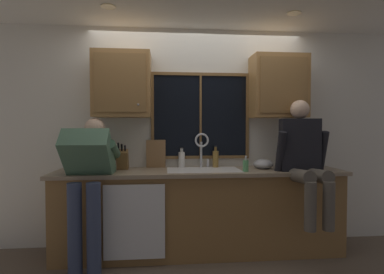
# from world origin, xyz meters

# --- Properties ---
(back_wall) EXTENTS (5.47, 0.12, 2.55)m
(back_wall) POSITION_xyz_m (0.00, 0.06, 1.27)
(back_wall) COLOR silver
(back_wall) RESTS_ON floor
(ceiling_downlight_left) EXTENTS (0.14, 0.14, 0.01)m
(ceiling_downlight_left) POSITION_xyz_m (-0.92, -0.60, 2.54)
(ceiling_downlight_left) COLOR #FFEAB2
(ceiling_downlight_right) EXTENTS (0.14, 0.14, 0.01)m
(ceiling_downlight_right) POSITION_xyz_m (0.92, -0.60, 2.54)
(ceiling_downlight_right) COLOR #FFEAB2
(window_glass) EXTENTS (1.10, 0.02, 0.95)m
(window_glass) POSITION_xyz_m (0.04, -0.01, 1.52)
(window_glass) COLOR black
(window_frame_top) EXTENTS (1.17, 0.02, 0.04)m
(window_frame_top) POSITION_xyz_m (0.04, -0.02, 2.02)
(window_frame_top) COLOR brown
(window_frame_bottom) EXTENTS (1.17, 0.02, 0.04)m
(window_frame_bottom) POSITION_xyz_m (0.04, -0.02, 1.03)
(window_frame_bottom) COLOR brown
(window_frame_left) EXTENTS (0.03, 0.02, 0.95)m
(window_frame_left) POSITION_xyz_m (-0.53, -0.02, 1.52)
(window_frame_left) COLOR brown
(window_frame_right) EXTENTS (0.03, 0.02, 0.95)m
(window_frame_right) POSITION_xyz_m (0.61, -0.02, 1.52)
(window_frame_right) COLOR brown
(window_mullion_center) EXTENTS (0.02, 0.02, 0.95)m
(window_mullion_center) POSITION_xyz_m (0.04, -0.02, 1.52)
(window_mullion_center) COLOR brown
(lower_cabinet_run) EXTENTS (3.07, 0.58, 0.88)m
(lower_cabinet_run) POSITION_xyz_m (0.00, -0.29, 0.44)
(lower_cabinet_run) COLOR olive
(lower_cabinet_run) RESTS_ON floor
(countertop) EXTENTS (3.13, 0.62, 0.04)m
(countertop) POSITION_xyz_m (0.00, -0.31, 0.90)
(countertop) COLOR gray
(countertop) RESTS_ON lower_cabinet_run
(dishwasher_front) EXTENTS (0.60, 0.02, 0.74)m
(dishwasher_front) POSITION_xyz_m (-0.69, -0.61, 0.46)
(dishwasher_front) COLOR white
(upper_cabinet_left) EXTENTS (0.63, 0.36, 0.72)m
(upper_cabinet_left) POSITION_xyz_m (-0.85, -0.17, 1.86)
(upper_cabinet_left) COLOR #9E703D
(upper_cabinet_right) EXTENTS (0.63, 0.36, 0.72)m
(upper_cabinet_right) POSITION_xyz_m (0.93, -0.17, 1.86)
(upper_cabinet_right) COLOR #9E703D
(sink) EXTENTS (0.80, 0.46, 0.21)m
(sink) POSITION_xyz_m (0.04, -0.30, 0.82)
(sink) COLOR silver
(sink) RESTS_ON lower_cabinet_run
(faucet) EXTENTS (0.18, 0.09, 0.40)m
(faucet) POSITION_xyz_m (0.05, -0.12, 1.17)
(faucet) COLOR silver
(faucet) RESTS_ON countertop
(person_standing) EXTENTS (0.53, 0.72, 1.49)m
(person_standing) POSITION_xyz_m (-1.13, -0.58, 0.93)
(person_standing) COLOR #384260
(person_standing) RESTS_ON floor
(person_sitting_on_counter) EXTENTS (0.54, 0.63, 1.26)m
(person_sitting_on_counter) POSITION_xyz_m (1.05, -0.57, 1.10)
(person_sitting_on_counter) COLOR #595147
(person_sitting_on_counter) RESTS_ON countertop
(knife_block) EXTENTS (0.12, 0.18, 0.32)m
(knife_block) POSITION_xyz_m (-0.85, -0.20, 1.03)
(knife_block) COLOR brown
(knife_block) RESTS_ON countertop
(cutting_board) EXTENTS (0.22, 0.09, 0.33)m
(cutting_board) POSITION_xyz_m (-0.49, -0.08, 1.08)
(cutting_board) COLOR #997047
(cutting_board) RESTS_ON countertop
(mixing_bowl) EXTENTS (0.22, 0.22, 0.11)m
(mixing_bowl) POSITION_xyz_m (0.73, -0.26, 0.97)
(mixing_bowl) COLOR #B7B7BC
(mixing_bowl) RESTS_ON countertop
(soap_dispenser) EXTENTS (0.06, 0.07, 0.17)m
(soap_dispenser) POSITION_xyz_m (0.47, -0.47, 0.98)
(soap_dispenser) COLOR #59A566
(soap_dispenser) RESTS_ON countertop
(bottle_green_glass) EXTENTS (0.08, 0.08, 0.23)m
(bottle_green_glass) POSITION_xyz_m (-0.19, -0.08, 1.02)
(bottle_green_glass) COLOR silver
(bottle_green_glass) RESTS_ON countertop
(bottle_tall_clear) EXTENTS (0.07, 0.07, 0.25)m
(bottle_tall_clear) POSITION_xyz_m (0.21, -0.10, 1.02)
(bottle_tall_clear) COLOR olive
(bottle_tall_clear) RESTS_ON countertop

